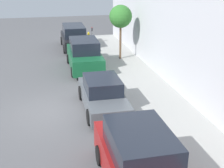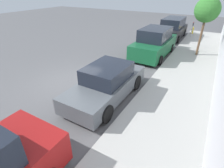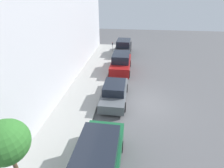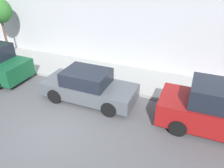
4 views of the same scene
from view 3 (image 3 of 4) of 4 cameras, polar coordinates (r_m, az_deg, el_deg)
name	(u,v)px [view 3 (image 3 of 4)]	position (r m, az deg, el deg)	size (l,w,h in m)	color
ground_plane	(144,104)	(13.76, 10.45, -6.33)	(60.00, 60.00, 0.00)	#515154
sidewalk	(81,98)	(14.23, -10.09, -4.67)	(3.01, 32.00, 0.15)	#9E9E99
parked_suv_nearest	(123,48)	(24.21, 3.75, 11.79)	(2.10, 4.86, 1.98)	black
parked_suv_second	(121,63)	(18.70, 2.91, 6.87)	(2.08, 4.81, 1.98)	maroon
parked_sedan_third	(115,92)	(13.56, 0.84, -2.75)	(1.92, 4.51, 1.54)	#4C5156
parked_suv_fourth	(98,161)	(8.56, -4.66, -23.74)	(2.08, 4.83, 1.98)	#14512D
parking_meter_near	(113,46)	(24.56, 0.17, 12.21)	(0.11, 0.15, 1.36)	#ADADB2
street_tree	(6,143)	(7.15, -31.26, -16.04)	(1.58, 1.58, 3.80)	brown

